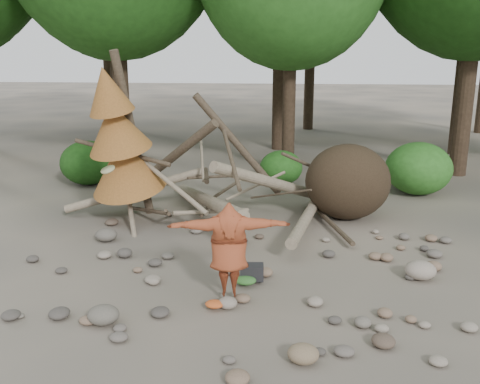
{
  "coord_description": "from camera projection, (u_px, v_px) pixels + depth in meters",
  "views": [
    {
      "loc": [
        1.12,
        -9.37,
        4.34
      ],
      "look_at": [
        0.06,
        1.5,
        1.4
      ],
      "focal_mm": 40.0,
      "sensor_mm": 36.0,
      "label": 1
    }
  ],
  "objects": [
    {
      "name": "deadfall_pile",
      "position": [
        325.0,
        183.0,
        13.87
      ],
      "size": [
        8.55,
        5.24,
        3.3
      ],
      "color": "#332619",
      "rests_on": "ground"
    },
    {
      "name": "ground",
      "position": [
        229.0,
        283.0,
        10.24
      ],
      "size": [
        120.0,
        120.0,
        0.0
      ],
      "primitive_type": "plane",
      "color": "#514C44",
      "rests_on": "ground"
    },
    {
      "name": "bush_left",
      "position": [
        88.0,
        163.0,
        17.48
      ],
      "size": [
        1.8,
        1.8,
        1.44
      ],
      "primitive_type": "ellipsoid",
      "color": "#1C4B14",
      "rests_on": "ground"
    },
    {
      "name": "bush_mid",
      "position": [
        281.0,
        168.0,
        17.51
      ],
      "size": [
        1.4,
        1.4,
        1.12
      ],
      "primitive_type": "ellipsoid",
      "color": "#26601B",
      "rests_on": "ground"
    },
    {
      "name": "boulder_mid_right",
      "position": [
        420.0,
        270.0,
        10.36
      ],
      "size": [
        0.6,
        0.54,
        0.36
      ],
      "primitive_type": "ellipsoid",
      "color": "gray",
      "rests_on": "ground"
    },
    {
      "name": "backpack",
      "position": [
        252.0,
        275.0,
        10.22
      ],
      "size": [
        0.46,
        0.33,
        0.3
      ],
      "primitive_type": "cube",
      "rotation": [
        0.0,
        0.0,
        0.07
      ],
      "color": "black",
      "rests_on": "ground"
    },
    {
      "name": "dead_conifer",
      "position": [
        120.0,
        141.0,
        13.22
      ],
      "size": [
        2.06,
        2.16,
        4.35
      ],
      "color": "#4C3F30",
      "rests_on": "ground"
    },
    {
      "name": "cloth_orange",
      "position": [
        215.0,
        307.0,
        9.15
      ],
      "size": [
        0.33,
        0.27,
        0.12
      ],
      "primitive_type": "ellipsoid",
      "color": "#B74D1F",
      "rests_on": "ground"
    },
    {
      "name": "boulder_front_right",
      "position": [
        303.0,
        354.0,
        7.6
      ],
      "size": [
        0.46,
        0.41,
        0.27
      ],
      "primitive_type": "ellipsoid",
      "color": "#7E694E",
      "rests_on": "ground"
    },
    {
      "name": "frisbee_thrower",
      "position": [
        229.0,
        249.0,
        9.35
      ],
      "size": [
        3.15,
        1.06,
        2.43
      ],
      "color": "brown",
      "rests_on": "ground"
    },
    {
      "name": "cloth_green",
      "position": [
        246.0,
        283.0,
        10.05
      ],
      "size": [
        0.4,
        0.33,
        0.15
      ],
      "primitive_type": "ellipsoid",
      "color": "#316829",
      "rests_on": "ground"
    },
    {
      "name": "boulder_front_left",
      "position": [
        103.0,
        315.0,
        8.67
      ],
      "size": [
        0.52,
        0.47,
        0.31
      ],
      "primitive_type": "ellipsoid",
      "color": "#615B51",
      "rests_on": "ground"
    },
    {
      "name": "bush_right",
      "position": [
        419.0,
        168.0,
        16.28
      ],
      "size": [
        2.0,
        2.0,
        1.6
      ],
      "primitive_type": "ellipsoid",
      "color": "#2F7123",
      "rests_on": "ground"
    },
    {
      "name": "boulder_mid_left",
      "position": [
        106.0,
        235.0,
        12.41
      ],
      "size": [
        0.51,
        0.46,
        0.3
      ],
      "primitive_type": "ellipsoid",
      "color": "#5C564D",
      "rests_on": "ground"
    }
  ]
}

